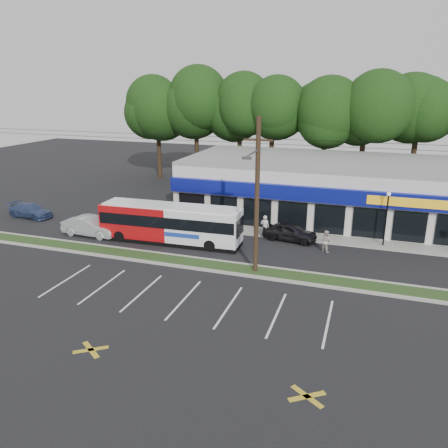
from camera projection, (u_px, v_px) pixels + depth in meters
ground at (207, 272)px, 28.68m from camera, size 120.00×120.00×0.00m
grass_strip at (212, 266)px, 29.57m from camera, size 40.00×1.60×0.12m
curb_south at (208, 270)px, 28.80m from camera, size 40.00×0.25×0.14m
curb_north at (217, 261)px, 30.33m from camera, size 40.00×0.25×0.14m
sidewalk at (304, 236)px, 35.27m from camera, size 32.00×2.20×0.10m
strip_mall at (323, 187)px, 40.57m from camera, size 25.00×12.55×5.30m
utility_pole at (254, 192)px, 27.01m from camera, size 50.00×2.77×10.00m
lamp_post at (387, 213)px, 32.47m from camera, size 0.30×0.30×4.25m
tree_line at (323, 116)px, 48.38m from camera, size 46.76×6.76×11.83m
metrobus at (170, 223)px, 33.70m from camera, size 11.22×2.79×3.00m
car_dark at (290, 232)px, 34.34m from camera, size 4.44×2.31×1.44m
car_silver at (91, 226)px, 35.44m from camera, size 4.82×1.82×1.57m
car_blue at (30, 210)px, 40.45m from camera, size 4.55×2.24×1.27m
pedestrian_a at (265, 227)px, 34.77m from camera, size 0.70×0.47×1.90m
pedestrian_b at (326, 241)px, 31.93m from camera, size 1.00×0.91×1.66m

